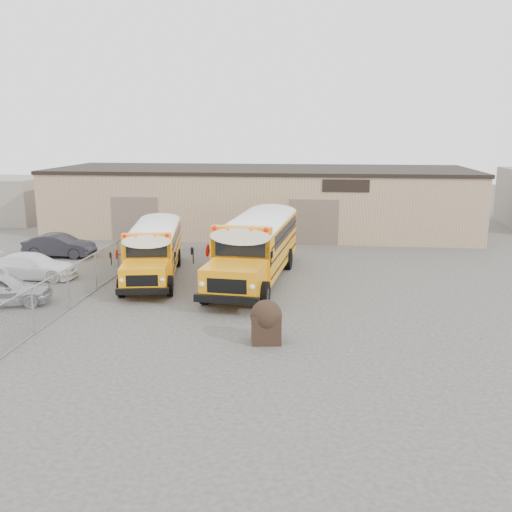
# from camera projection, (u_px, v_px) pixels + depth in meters

# --- Properties ---
(ground) EXTENTS (120.00, 120.00, 0.00)m
(ground) POSITION_uv_depth(u_px,v_px,m) (210.00, 315.00, 23.36)
(ground) COLOR #3F3D39
(ground) RESTS_ON ground
(warehouse) EXTENTS (30.20, 10.20, 4.67)m
(warehouse) POSITION_uv_depth(u_px,v_px,m) (261.00, 199.00, 42.24)
(warehouse) COLOR tan
(warehouse) RESTS_ON ground
(chainlink_fence) EXTENTS (0.07, 18.07, 1.81)m
(chainlink_fence) POSITION_uv_depth(u_px,v_px,m) (96.00, 272.00, 26.74)
(chainlink_fence) COLOR gray
(chainlink_fence) RESTS_ON ground
(school_bus_left) EXTENTS (3.94, 9.62, 2.74)m
(school_bus_left) POSITION_uv_depth(u_px,v_px,m) (163.00, 227.00, 34.89)
(school_bus_left) COLOR #FA9908
(school_bus_left) RESTS_ON ground
(school_bus_right) EXTENTS (3.93, 11.42, 3.28)m
(school_bus_right) POSITION_uv_depth(u_px,v_px,m) (278.00, 221.00, 35.10)
(school_bus_right) COLOR orange
(school_bus_right) RESTS_ON ground
(tarp_bundle) EXTENTS (1.16, 1.14, 1.55)m
(tarp_bundle) POSITION_uv_depth(u_px,v_px,m) (266.00, 321.00, 20.21)
(tarp_bundle) COLOR black
(tarp_bundle) RESTS_ON ground
(car_silver) EXTENTS (4.53, 2.78, 1.44)m
(car_silver) POSITION_uv_depth(u_px,v_px,m) (0.00, 289.00, 24.49)
(car_silver) COLOR #B1B1B6
(car_silver) RESTS_ON ground
(car_white) EXTENTS (4.55, 1.96, 1.30)m
(car_white) POSITION_uv_depth(u_px,v_px,m) (33.00, 266.00, 28.89)
(car_white) COLOR white
(car_white) RESTS_ON ground
(car_dark) EXTENTS (4.16, 1.49, 1.37)m
(car_dark) POSITION_uv_depth(u_px,v_px,m) (59.00, 246.00, 33.84)
(car_dark) COLOR black
(car_dark) RESTS_ON ground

